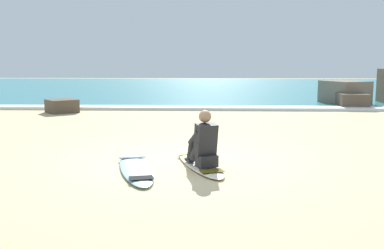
{
  "coord_description": "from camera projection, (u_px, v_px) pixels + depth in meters",
  "views": [
    {
      "loc": [
        0.52,
        -7.71,
        1.82
      ],
      "look_at": [
        0.18,
        0.97,
        0.55
      ],
      "focal_mm": 40.33,
      "sensor_mm": 36.0,
      "label": 1
    }
  ],
  "objects": [
    {
      "name": "surfboard_main",
      "position": [
        199.0,
        163.0,
        7.66
      ],
      "size": [
        1.18,
        2.33,
        0.08
      ],
      "color": "#EFE5C6",
      "rests_on": "ground"
    },
    {
      "name": "surfer_seated",
      "position": [
        204.0,
        144.0,
        7.29
      ],
      "size": [
        0.6,
        0.77,
        0.95
      ],
      "color": "#232326",
      "rests_on": "surfboard_main"
    },
    {
      "name": "rock_outcrop_distant",
      "position": [
        363.0,
        92.0,
        17.91
      ],
      "size": [
        3.42,
        2.92,
        1.52
      ],
      "color": "brown",
      "rests_on": "ground"
    },
    {
      "name": "breaking_foam",
      "position": [
        195.0,
        108.0,
        16.56
      ],
      "size": [
        80.0,
        0.9,
        0.11
      ],
      "primitive_type": "cube",
      "color": "white",
      "rests_on": "ground"
    },
    {
      "name": "surfboard_spare_near",
      "position": [
        136.0,
        168.0,
        7.28
      ],
      "size": [
        1.14,
        2.43,
        0.08
      ],
      "color": "#9ED1E5",
      "rests_on": "ground"
    },
    {
      "name": "ground_plane",
      "position": [
        180.0,
        162.0,
        7.91
      ],
      "size": [
        80.0,
        80.0,
        0.0
      ],
      "primitive_type": "plane",
      "color": "#CCB584"
    },
    {
      "name": "shoreline_rock",
      "position": [
        62.0,
        106.0,
        15.49
      ],
      "size": [
        1.33,
        1.32,
        0.47
      ],
      "primitive_type": "cube",
      "rotation": [
        0.0,
        0.0,
        2.26
      ],
      "color": "brown",
      "rests_on": "ground"
    },
    {
      "name": "sea",
      "position": [
        202.0,
        87.0,
        30.1
      ],
      "size": [
        80.0,
        28.0,
        0.1
      ],
      "primitive_type": "cube",
      "color": "teal",
      "rests_on": "ground"
    }
  ]
}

